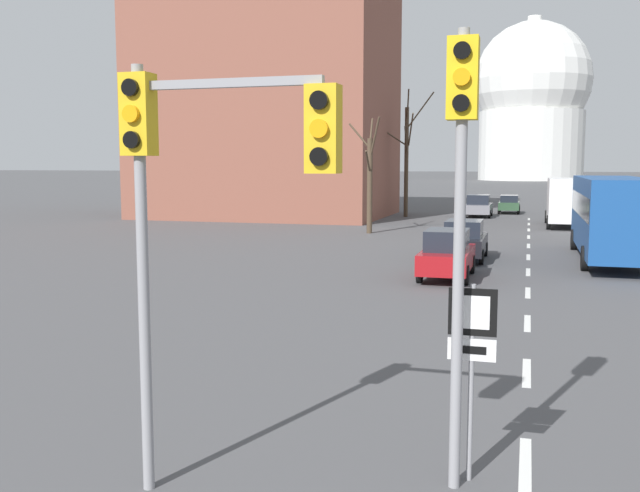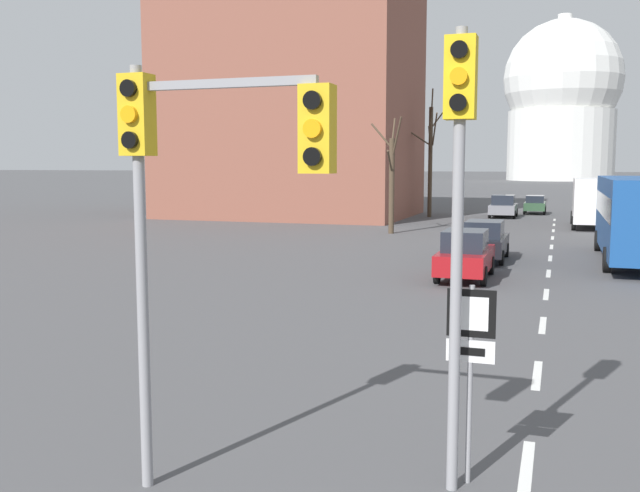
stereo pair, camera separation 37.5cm
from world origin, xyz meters
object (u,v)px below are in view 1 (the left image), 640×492
(traffic_signal_near_left, at_px, (200,171))
(sedan_near_right, at_px, (464,240))
(sedan_near_left, at_px, (479,206))
(delivery_truck, at_px, (566,201))
(sedan_mid_centre, at_px, (509,204))
(traffic_signal_centre_tall, at_px, (461,176))
(city_bus, at_px, (611,212))
(sedan_far_left, at_px, (447,254))
(route_sign_post, at_px, (472,348))

(traffic_signal_near_left, relative_size, sedan_near_right, 1.18)
(sedan_near_left, relative_size, delivery_truck, 0.61)
(sedan_near_left, distance_m, sedan_near_right, 25.42)
(sedan_mid_centre, distance_m, delivery_truck, 12.78)
(traffic_signal_centre_tall, relative_size, traffic_signal_near_left, 1.08)
(traffic_signal_centre_tall, xyz_separation_m, city_bus, (4.11, 23.09, -1.84))
(sedan_far_left, xyz_separation_m, delivery_truck, (5.04, 23.19, 0.83))
(route_sign_post, xyz_separation_m, sedan_near_right, (-1.93, 21.54, -0.90))
(traffic_signal_centre_tall, distance_m, traffic_signal_near_left, 3.08)
(traffic_signal_centre_tall, height_order, route_sign_post, traffic_signal_centre_tall)
(sedan_far_left, height_order, delivery_truck, delivery_truck)
(sedan_far_left, bearing_deg, sedan_near_right, 88.38)
(sedan_near_right, bearing_deg, sedan_far_left, -91.62)
(sedan_near_left, bearing_deg, delivery_truck, -51.00)
(traffic_signal_centre_tall, bearing_deg, traffic_signal_near_left, -158.68)
(sedan_near_right, distance_m, sedan_far_left, 5.21)
(traffic_signal_centre_tall, xyz_separation_m, sedan_mid_centre, (-0.73, 51.92, -3.12))
(traffic_signal_centre_tall, bearing_deg, delivery_truck, 85.51)
(route_sign_post, bearing_deg, sedan_mid_centre, 90.99)
(sedan_mid_centre, relative_size, delivery_truck, 0.53)
(route_sign_post, height_order, city_bus, city_bus)
(sedan_mid_centre, bearing_deg, delivery_truck, -72.41)
(route_sign_post, bearing_deg, traffic_signal_near_left, -155.79)
(traffic_signal_centre_tall, xyz_separation_m, sedan_near_left, (-2.88, 47.18, -3.05))
(sedan_near_left, distance_m, delivery_truck, 9.58)
(route_sign_post, height_order, delivery_truck, delivery_truck)
(sedan_near_right, xyz_separation_m, delivery_truck, (4.90, 17.98, 0.86))
(sedan_near_left, height_order, city_bus, city_bus)
(route_sign_post, distance_m, sedan_near_left, 47.05)
(sedan_far_left, distance_m, city_bus, 8.95)
(delivery_truck, bearing_deg, sedan_mid_centre, 107.59)
(traffic_signal_near_left, height_order, city_bus, traffic_signal_near_left)
(route_sign_post, distance_m, sedan_mid_centre, 51.69)
(sedan_mid_centre, bearing_deg, sedan_near_left, -114.46)
(traffic_signal_near_left, relative_size, delivery_truck, 0.72)
(sedan_mid_centre, bearing_deg, sedan_far_left, -91.93)
(city_bus, bearing_deg, delivery_truck, 93.38)
(route_sign_post, height_order, sedan_near_left, route_sign_post)
(traffic_signal_near_left, distance_m, sedan_near_right, 23.14)
(traffic_signal_near_left, distance_m, route_sign_post, 3.99)
(sedan_near_left, relative_size, sedan_mid_centre, 1.14)
(traffic_signal_near_left, xyz_separation_m, route_sign_post, (3.03, 1.36, -2.21))
(sedan_near_right, distance_m, city_bus, 6.14)
(traffic_signal_centre_tall, distance_m, sedan_far_left, 16.96)
(traffic_signal_near_left, bearing_deg, sedan_far_left, 86.93)
(traffic_signal_near_left, relative_size, sedan_mid_centre, 1.36)
(sedan_near_left, xyz_separation_m, sedan_mid_centre, (2.15, 4.74, -0.07))
(route_sign_post, relative_size, sedan_mid_centre, 0.67)
(sedan_near_right, xyz_separation_m, city_bus, (5.88, 1.31, 1.21))
(traffic_signal_centre_tall, bearing_deg, sedan_mid_centre, 90.80)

